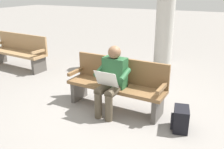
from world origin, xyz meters
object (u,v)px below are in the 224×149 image
bench_far (19,51)px  person_seated (112,79)px  backpack (180,119)px  support_pillar (166,1)px  bench_near (117,83)px

bench_far → person_seated: bearing=164.9°
person_seated → bench_far: size_ratio=0.64×
person_seated → bench_far: person_seated is taller
backpack → support_pillar: support_pillar is taller
bench_near → support_pillar: 3.18m
person_seated → bench_far: bearing=-17.2°
backpack → support_pillar: 3.73m
backpack → support_pillar: (1.16, -3.19, 1.56)m
bench_near → bench_far: bearing=-13.7°
person_seated → bench_far: 3.62m
bench_near → backpack: bearing=169.6°
person_seated → support_pillar: 3.33m
bench_near → backpack: bench_near is taller
backpack → bench_far: 4.78m
person_seated → support_pillar: (-0.04, -3.14, 1.11)m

